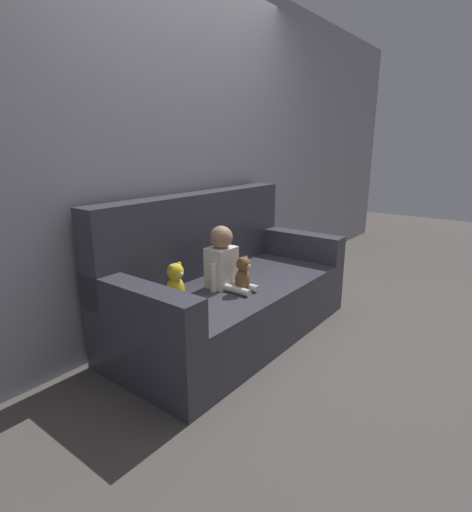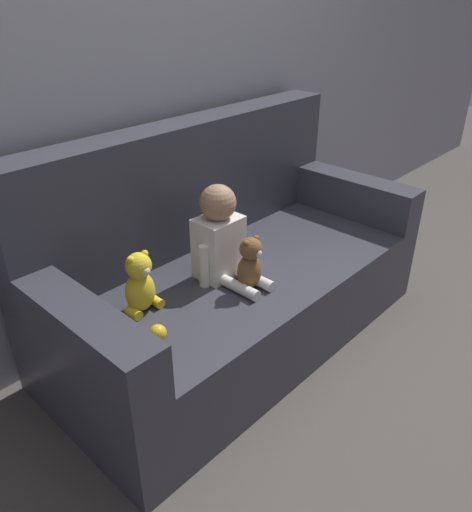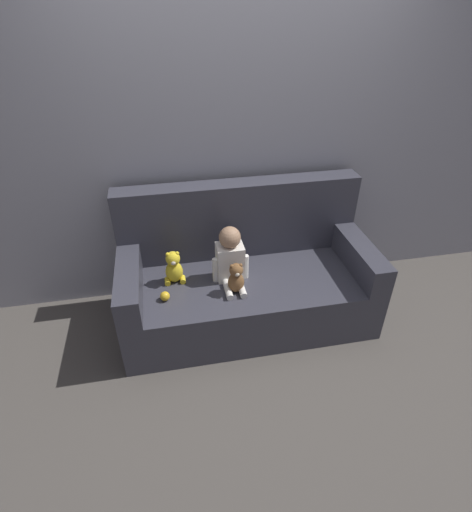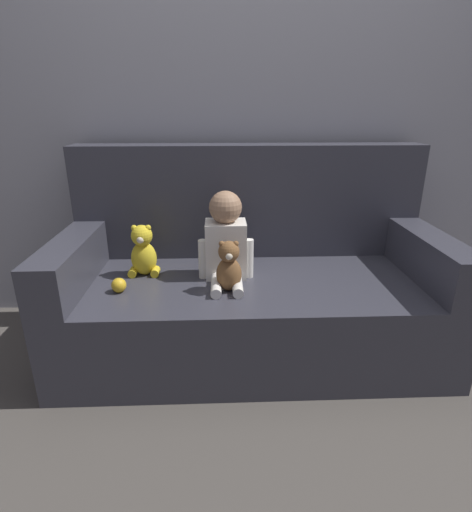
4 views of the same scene
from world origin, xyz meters
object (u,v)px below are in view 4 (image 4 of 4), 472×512
(plush_toy_side, at_px, (143,252))
(couch, at_px, (251,282))
(teddy_bear_brown, at_px, (229,266))
(toy_ball, at_px, (119,285))
(person_baby, at_px, (226,241))

(plush_toy_side, bearing_deg, couch, 4.28)
(teddy_bear_brown, relative_size, toy_ball, 3.58)
(toy_ball, bearing_deg, couch, 21.15)
(person_baby, relative_size, teddy_bear_brown, 1.77)
(couch, bearing_deg, plush_toy_side, -175.72)
(couch, relative_size, toy_ball, 27.89)
(person_baby, xyz_separation_m, toy_ball, (-0.48, -0.16, -0.15))
(teddy_bear_brown, xyz_separation_m, toy_ball, (-0.49, 0.00, -0.08))
(plush_toy_side, bearing_deg, toy_ball, -112.32)
(person_baby, xyz_separation_m, plush_toy_side, (-0.40, 0.04, -0.06))
(couch, xyz_separation_m, plush_toy_side, (-0.53, -0.04, 0.19))
(couch, height_order, toy_ball, couch)
(couch, relative_size, person_baby, 4.40)
(person_baby, bearing_deg, toy_ball, -162.01)
(plush_toy_side, bearing_deg, teddy_bear_brown, -25.83)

